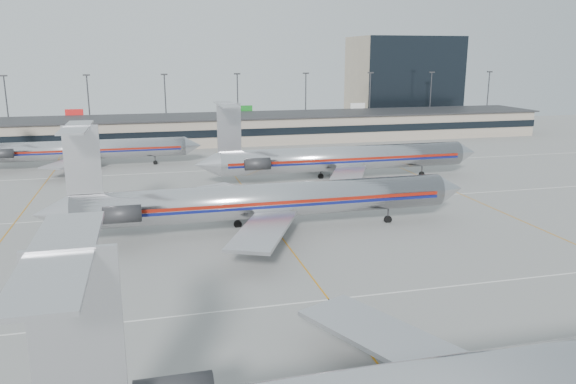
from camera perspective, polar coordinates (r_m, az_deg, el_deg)
name	(u,v)px	position (r m, az deg, el deg)	size (l,w,h in m)	color
ground	(376,362)	(39.16, 8.95, -16.68)	(260.00, 260.00, 0.00)	gray
apron_markings	(329,300)	(47.44, 4.17, -10.84)	(160.00, 0.15, 0.02)	silver
terminal	(209,129)	(130.65, -8.02, 6.34)	(162.00, 17.00, 6.25)	gray
light_mast_row	(202,101)	(143.98, -8.72, 9.16)	(163.60, 0.40, 15.28)	#38383D
distant_building	(403,79)	(176.18, 11.57, 11.14)	(30.00, 20.00, 25.00)	tan
jet_second_row	(259,200)	(63.36, -2.92, -0.87)	(49.37, 29.07, 12.92)	silver
jet_third_row	(339,158)	(89.78, 5.16, 3.45)	(47.18, 29.02, 12.90)	silver
jet_back_row	(80,150)	(106.94, -20.37, 4.06)	(41.52, 25.54, 11.35)	silver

